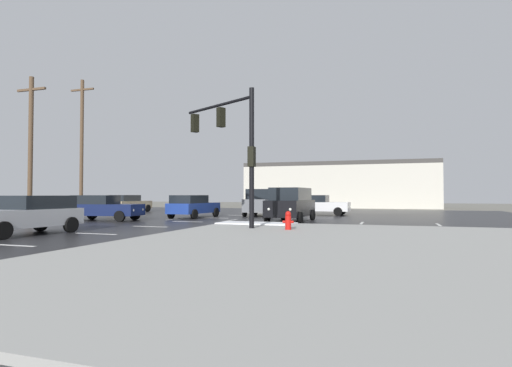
{
  "coord_description": "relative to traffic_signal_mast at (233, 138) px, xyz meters",
  "views": [
    {
      "loc": [
        11.53,
        -23.97,
        1.64
      ],
      "look_at": [
        1.86,
        5.46,
        2.48
      ],
      "focal_mm": 28.64,
      "sensor_mm": 36.0,
      "label": 1
    }
  ],
  "objects": [
    {
      "name": "lane_markings",
      "position": [
        -3.26,
        4.65,
        -4.3
      ],
      "size": [
        36.15,
        36.15,
        0.01
      ],
      "color": "silver",
      "rests_on": "road_asphalt"
    },
    {
      "name": "utility_pole_far",
      "position": [
        -16.67,
        8.96,
        1.39
      ],
      "size": [
        2.2,
        0.28,
        10.98
      ],
      "color": "brown",
      "rests_on": "ground_plane"
    },
    {
      "name": "utility_pole_mid",
      "position": [
        -14.17,
        1.71,
        0.39
      ],
      "size": [
        2.2,
        0.28,
        9.0
      ],
      "color": "brown",
      "rests_on": "ground_plane"
    },
    {
      "name": "suv_black",
      "position": [
        1.33,
        6.3,
        -3.23
      ],
      "size": [
        2.32,
        4.9,
        2.03
      ],
      "rotation": [
        0.0,
        0.0,
        -1.61
      ],
      "color": "black",
      "rests_on": "road_asphalt"
    },
    {
      "name": "strip_building_background",
      "position": [
        0.93,
        35.53,
        -1.47
      ],
      "size": [
        23.61,
        8.0,
        5.71
      ],
      "color": "beige",
      "rests_on": "ground_plane"
    },
    {
      "name": "ground_plane",
      "position": [
        -4.47,
        6.03,
        -4.32
      ],
      "size": [
        120.0,
        120.0,
        0.0
      ],
      "primitive_type": "plane",
      "color": "slate"
    },
    {
      "name": "sedan_white",
      "position": [
        1.64,
        14.39,
        -3.47
      ],
      "size": [
        4.6,
        2.17,
        1.58
      ],
      "rotation": [
        0.0,
        0.0,
        -0.04
      ],
      "color": "white",
      "rests_on": "road_asphalt"
    },
    {
      "name": "sidewalk_corner",
      "position": [
        7.53,
        -5.97,
        -4.25
      ],
      "size": [
        18.0,
        18.0,
        0.14
      ],
      "primitive_type": "cube",
      "color": "#9E9E99",
      "rests_on": "ground_plane"
    },
    {
      "name": "sedan_blue",
      "position": [
        -6.06,
        7.85,
        -3.47
      ],
      "size": [
        2.26,
        4.63,
        1.58
      ],
      "rotation": [
        0.0,
        0.0,
        1.5
      ],
      "color": "navy",
      "rests_on": "road_asphalt"
    },
    {
      "name": "sedan_silver",
      "position": [
        -6.92,
        -5.08,
        -3.47
      ],
      "size": [
        2.27,
        4.63,
        1.58
      ],
      "rotation": [
        0.0,
        0.0,
        -1.64
      ],
      "color": "#B7BABF",
      "rests_on": "road_asphalt"
    },
    {
      "name": "fire_hydrant",
      "position": [
        2.91,
        -0.89,
        -3.79
      ],
      "size": [
        0.48,
        0.26,
        0.79
      ],
      "color": "red",
      "rests_on": "sidewalk_corner"
    },
    {
      "name": "sedan_tan",
      "position": [
        -15.9,
        14.19,
        -3.47
      ],
      "size": [
        2.18,
        4.6,
        1.58
      ],
      "rotation": [
        0.0,
        0.0,
        1.53
      ],
      "color": "tan",
      "rests_on": "road_asphalt"
    },
    {
      "name": "snow_strip_curbside",
      "position": [
        0.53,
        2.03,
        -4.15
      ],
      "size": [
        4.0,
        1.6,
        0.06
      ],
      "primitive_type": "cube",
      "color": "white",
      "rests_on": "sidewalk_corner"
    },
    {
      "name": "road_asphalt",
      "position": [
        -4.47,
        6.03,
        -4.31
      ],
      "size": [
        44.0,
        44.0,
        0.02
      ],
      "primitive_type": "cube",
      "color": "#232326",
      "rests_on": "ground_plane"
    },
    {
      "name": "traffic_signal_mast",
      "position": [
        0.0,
        0.0,
        0.0
      ],
      "size": [
        4.54,
        2.66,
        6.31
      ],
      "rotation": [
        0.0,
        0.0,
        2.64
      ],
      "color": "black",
      "rests_on": "sidewalk_corner"
    },
    {
      "name": "suv_grey",
      "position": [
        -2.25,
        12.01,
        -3.23
      ],
      "size": [
        2.45,
        4.94,
        2.03
      ],
      "rotation": [
        0.0,
        0.0,
        1.64
      ],
      "color": "slate",
      "rests_on": "road_asphalt"
    },
    {
      "name": "sedan_navy",
      "position": [
        -10.01,
        3.31,
        -3.47
      ],
      "size": [
        4.67,
        2.39,
        1.58
      ],
      "rotation": [
        0.0,
        0.0,
        0.1
      ],
      "color": "#141E47",
      "rests_on": "road_asphalt"
    }
  ]
}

